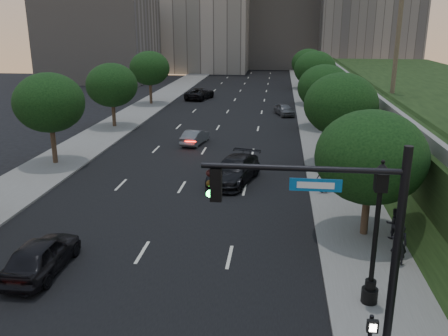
# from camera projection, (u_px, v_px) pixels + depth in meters

# --- Properties ---
(ground) EXTENTS (160.00, 160.00, 0.00)m
(ground) POSITION_uv_depth(u_px,v_px,m) (103.00, 318.00, 16.81)
(ground) COLOR black
(ground) RESTS_ON ground
(road_surface) EXTENTS (16.00, 140.00, 0.02)m
(road_surface) POSITION_uv_depth(u_px,v_px,m) (215.00, 132.00, 45.29)
(road_surface) COLOR black
(road_surface) RESTS_ON ground
(sidewalk_right) EXTENTS (4.50, 140.00, 0.15)m
(sidewalk_right) POSITION_uv_depth(u_px,v_px,m) (324.00, 134.00, 44.14)
(sidewalk_right) COLOR slate
(sidewalk_right) RESTS_ON ground
(sidewalk_left) EXTENTS (4.50, 140.00, 0.15)m
(sidewalk_left) POSITION_uv_depth(u_px,v_px,m) (112.00, 129.00, 46.41)
(sidewalk_left) COLOR slate
(sidewalk_left) RESTS_ON ground
(parapet_wall) EXTENTS (0.35, 90.00, 0.70)m
(parapet_wall) POSITION_uv_depth(u_px,v_px,m) (368.00, 92.00, 40.63)
(parapet_wall) COLOR slate
(parapet_wall) RESTS_ON embankment
(office_block_mid) EXTENTS (22.00, 18.00, 26.00)m
(office_block_mid) POSITION_uv_depth(u_px,v_px,m) (282.00, 9.00, 109.18)
(office_block_mid) COLOR gray
(office_block_mid) RESTS_ON ground
(office_block_filler) EXTENTS (18.00, 16.00, 14.00)m
(office_block_filler) POSITION_uv_depth(u_px,v_px,m) (100.00, 41.00, 84.10)
(office_block_filler) COLOR gray
(office_block_filler) RESTS_ON ground
(tree_right_a) EXTENTS (5.20, 5.20, 6.24)m
(tree_right_a) POSITION_uv_depth(u_px,v_px,m) (371.00, 157.00, 22.09)
(tree_right_a) COLOR #38281C
(tree_right_a) RESTS_ON ground
(tree_right_b) EXTENTS (5.20, 5.20, 6.74)m
(tree_right_b) POSITION_uv_depth(u_px,v_px,m) (341.00, 104.00, 33.34)
(tree_right_b) COLOR #38281C
(tree_right_b) RESTS_ON ground
(tree_right_c) EXTENTS (5.20, 5.20, 6.24)m
(tree_right_c) POSITION_uv_depth(u_px,v_px,m) (325.00, 88.00, 45.82)
(tree_right_c) COLOR #38281C
(tree_right_c) RESTS_ON ground
(tree_right_d) EXTENTS (5.20, 5.20, 6.74)m
(tree_right_d) POSITION_uv_depth(u_px,v_px,m) (315.00, 69.00, 58.97)
(tree_right_d) COLOR #38281C
(tree_right_d) RESTS_ON ground
(tree_right_e) EXTENTS (5.20, 5.20, 6.24)m
(tree_right_e) POSITION_uv_depth(u_px,v_px,m) (308.00, 63.00, 73.36)
(tree_right_e) COLOR #38281C
(tree_right_e) RESTS_ON ground
(tree_left_b) EXTENTS (5.00, 5.00, 6.71)m
(tree_left_b) POSITION_uv_depth(u_px,v_px,m) (49.00, 103.00, 33.70)
(tree_left_b) COLOR #38281C
(tree_left_b) RESTS_ON ground
(tree_left_c) EXTENTS (5.00, 5.00, 6.34)m
(tree_left_c) POSITION_uv_depth(u_px,v_px,m) (112.00, 85.00, 46.15)
(tree_left_c) COLOR #38281C
(tree_left_c) RESTS_ON ground
(tree_left_d) EXTENTS (5.00, 5.00, 6.71)m
(tree_left_d) POSITION_uv_depth(u_px,v_px,m) (150.00, 68.00, 59.33)
(tree_left_d) COLOR #38281C
(tree_left_d) RESTS_ON ground
(traffic_signal_mast) EXTENTS (5.68, 0.56, 7.00)m
(traffic_signal_mast) POSITION_uv_depth(u_px,v_px,m) (355.00, 260.00, 13.23)
(traffic_signal_mast) COLOR black
(traffic_signal_mast) RESTS_ON ground
(street_lamp) EXTENTS (0.64, 0.64, 5.62)m
(street_lamp) POSITION_uv_depth(u_px,v_px,m) (375.00, 241.00, 16.78)
(street_lamp) COLOR black
(street_lamp) RESTS_ON ground
(sedan_near_left) EXTENTS (1.84, 4.55, 1.55)m
(sedan_near_left) POSITION_uv_depth(u_px,v_px,m) (41.00, 255.00, 19.68)
(sedan_near_left) COLOR black
(sedan_near_left) RESTS_ON ground
(sedan_mid_left) EXTENTS (2.05, 4.07, 1.28)m
(sedan_mid_left) POSITION_uv_depth(u_px,v_px,m) (195.00, 137.00, 40.65)
(sedan_mid_left) COLOR #54575B
(sedan_mid_left) RESTS_ON ground
(sedan_far_left) EXTENTS (3.82, 6.02, 1.55)m
(sedan_far_left) POSITION_uv_depth(u_px,v_px,m) (200.00, 94.00, 64.64)
(sedan_far_left) COLOR black
(sedan_far_left) RESTS_ON ground
(sedan_near_right) EXTENTS (3.61, 6.03, 1.64)m
(sedan_near_right) POSITION_uv_depth(u_px,v_px,m) (234.00, 170.00, 30.89)
(sedan_near_right) COLOR black
(sedan_near_right) RESTS_ON ground
(sedan_far_right) EXTENTS (2.66, 4.19, 1.33)m
(sedan_far_right) POSITION_uv_depth(u_px,v_px,m) (284.00, 110.00, 53.38)
(sedan_far_right) COLOR #515357
(sedan_far_right) RESTS_ON ground
(pedestrian_a) EXTENTS (0.69, 0.46, 1.85)m
(pedestrian_a) POSITION_uv_depth(u_px,v_px,m) (399.00, 244.00, 19.97)
(pedestrian_a) COLOR black
(pedestrian_a) RESTS_ON sidewalk_right
(pedestrian_b) EXTENTS (0.78, 0.63, 1.52)m
(pedestrian_b) POSITION_uv_depth(u_px,v_px,m) (394.00, 223.00, 22.47)
(pedestrian_b) COLOR black
(pedestrian_b) RESTS_ON sidewalk_right
(pedestrian_c) EXTENTS (1.14, 0.73, 1.80)m
(pedestrian_c) POSITION_uv_depth(u_px,v_px,m) (325.00, 178.00, 28.56)
(pedestrian_c) COLOR black
(pedestrian_c) RESTS_ON sidewalk_right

